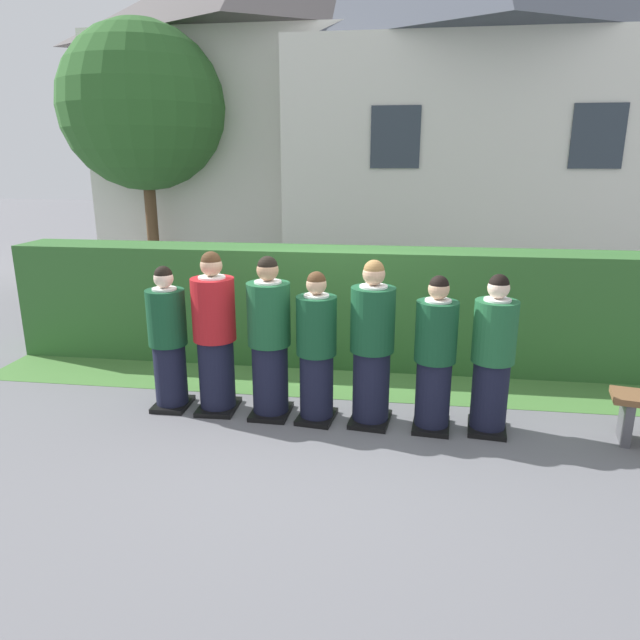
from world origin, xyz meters
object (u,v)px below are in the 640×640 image
at_px(student_front_row_4, 372,348).
at_px(student_front_row_6, 493,359).
at_px(student_in_red_blazer, 215,337).
at_px(student_front_row_5, 435,358).
at_px(student_front_row_0, 168,342).
at_px(student_front_row_2, 269,342).
at_px(student_front_row_3, 316,351).

distance_m(student_front_row_4, student_front_row_6, 1.15).
height_order(student_in_red_blazer, student_front_row_5, student_in_red_blazer).
bearing_deg(student_front_row_4, student_front_row_0, 177.81).
distance_m(student_front_row_5, student_front_row_6, 0.54).
relative_size(student_front_row_0, student_in_red_blazer, 0.91).
distance_m(student_front_row_2, student_front_row_5, 1.65).
height_order(student_in_red_blazer, student_front_row_3, student_in_red_blazer).
height_order(student_front_row_3, student_front_row_6, student_front_row_6).
distance_m(student_front_row_2, student_front_row_6, 2.18).
height_order(student_front_row_3, student_front_row_5, same).
bearing_deg(student_front_row_6, student_front_row_5, -177.48).
xyz_separation_m(student_front_row_0, student_front_row_6, (3.27, -0.11, 0.01)).
bearing_deg(student_front_row_5, student_front_row_6, 2.52).
distance_m(student_in_red_blazer, student_front_row_3, 1.08).
distance_m(student_front_row_2, student_front_row_3, 0.50).
xyz_separation_m(student_front_row_5, student_front_row_6, (0.54, 0.02, 0.01)).
xyz_separation_m(student_front_row_4, student_front_row_5, (0.61, -0.05, -0.06)).
height_order(student_front_row_0, student_front_row_5, student_front_row_5).
relative_size(student_in_red_blazer, student_front_row_3, 1.10).
xyz_separation_m(student_in_red_blazer, student_front_row_3, (1.07, -0.09, -0.08)).
bearing_deg(student_front_row_0, student_front_row_2, -2.11).
height_order(student_front_row_0, student_front_row_3, student_front_row_3).
bearing_deg(student_in_red_blazer, student_front_row_6, -2.23).
relative_size(student_front_row_5, student_front_row_6, 0.99).
xyz_separation_m(student_front_row_0, student_front_row_3, (1.58, -0.09, 0.00)).
height_order(student_in_red_blazer, student_front_row_2, student_in_red_blazer).
bearing_deg(student_front_row_2, student_front_row_4, -2.28).
relative_size(student_front_row_0, student_front_row_2, 0.92).
xyz_separation_m(student_front_row_3, student_front_row_6, (1.69, -0.02, 0.01)).
xyz_separation_m(student_front_row_0, student_front_row_2, (1.09, -0.04, 0.07)).
relative_size(student_front_row_2, student_front_row_6, 1.07).
relative_size(student_front_row_3, student_front_row_6, 0.98).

